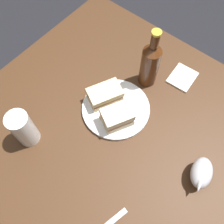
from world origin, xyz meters
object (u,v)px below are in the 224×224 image
at_px(sandwich_half_left, 105,95).
at_px(napkin, 182,77).
at_px(plate, 116,109).
at_px(pint_glass, 24,130).
at_px(sandwich_half_right, 117,117).
at_px(cider_bottle, 149,63).
at_px(gravy_boat, 201,173).

bearing_deg(sandwich_half_left, napkin, 147.93).
bearing_deg(plate, sandwich_half_left, -94.76).
xyz_separation_m(plate, pint_glass, (0.28, -0.16, 0.06)).
height_order(sandwich_half_right, cider_bottle, cider_bottle).
relative_size(plate, cider_bottle, 0.97).
bearing_deg(gravy_boat, sandwich_half_left, -93.90).
bearing_deg(napkin, sandwich_half_left, -32.07).
bearing_deg(sandwich_half_right, plate, -137.30).
height_order(plate, sandwich_half_right, sandwich_half_right).
height_order(plate, gravy_boat, gravy_boat).
height_order(gravy_boat, cider_bottle, cider_bottle).
xyz_separation_m(pint_glass, gravy_boat, (-0.25, 0.52, -0.03)).
relative_size(plate, sandwich_half_left, 1.76).
xyz_separation_m(gravy_boat, napkin, (-0.30, -0.24, -0.04)).
relative_size(plate, pint_glass, 1.66).
xyz_separation_m(cider_bottle, napkin, (-0.10, 0.11, -0.10)).
relative_size(sandwich_half_left, pint_glass, 0.95).
relative_size(sandwich_half_right, pint_glass, 0.83).
xyz_separation_m(pint_glass, cider_bottle, (-0.46, 0.17, 0.04)).
bearing_deg(sandwich_half_left, sandwich_half_right, 63.97).
bearing_deg(sandwich_half_left, gravy_boat, 86.10).
bearing_deg(gravy_boat, napkin, -140.85).
distance_m(pint_glass, gravy_boat, 0.58).
bearing_deg(sandwich_half_left, plate, 85.24).
xyz_separation_m(sandwich_half_left, sandwich_half_right, (0.05, 0.09, 0.01)).
distance_m(gravy_boat, napkin, 0.39).
xyz_separation_m(sandwich_half_left, gravy_boat, (0.03, 0.41, 0.00)).
distance_m(pint_glass, napkin, 0.62).
height_order(sandwich_half_left, pint_glass, pint_glass).
relative_size(sandwich_half_left, sandwich_half_right, 1.14).
bearing_deg(gravy_boat, pint_glass, -64.26).
bearing_deg(gravy_boat, plate, -93.77).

